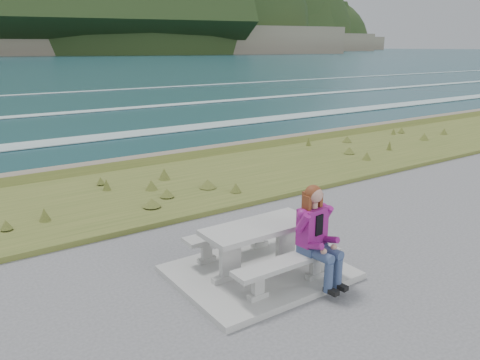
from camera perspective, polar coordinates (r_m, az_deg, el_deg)
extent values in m
cube|color=#B0B0AA|center=(7.54, 2.30, -11.16)|extent=(2.60, 2.10, 0.10)
cube|color=#B0B0AA|center=(7.23, -1.20, -11.65)|extent=(0.62, 0.12, 0.08)
cube|color=#B0B0AA|center=(7.09, -1.21, -9.53)|extent=(0.34, 0.09, 0.51)
cube|color=#B0B0AA|center=(6.97, -1.22, -7.35)|extent=(0.62, 0.12, 0.08)
cube|color=#B0B0AA|center=(7.81, 5.52, -9.50)|extent=(0.62, 0.12, 0.08)
cube|color=#B0B0AA|center=(7.69, 5.58, -7.52)|extent=(0.34, 0.09, 0.51)
cube|color=#B0B0AA|center=(7.57, 5.64, -5.47)|extent=(0.62, 0.12, 0.08)
cube|color=#B0B0AA|center=(7.23, 2.37, -5.80)|extent=(1.80, 0.75, 0.08)
cube|color=#B0B0AA|center=(6.72, 2.19, -13.92)|extent=(0.30, 0.12, 0.08)
cube|color=#B0B0AA|center=(6.65, 2.21, -12.80)|extent=(0.17, 0.09, 0.22)
cube|color=#B0B0AA|center=(6.58, 2.22, -11.66)|extent=(0.30, 0.12, 0.08)
cube|color=#B0B0AA|center=(7.35, 9.10, -11.37)|extent=(0.30, 0.12, 0.08)
cube|color=#B0B0AA|center=(7.28, 9.15, -10.32)|extent=(0.17, 0.09, 0.22)
cube|color=#B0B0AA|center=(7.21, 9.20, -9.25)|extent=(0.30, 0.12, 0.08)
cube|color=#B0B0AA|center=(6.85, 5.91, -9.86)|extent=(1.80, 0.35, 0.07)
cube|color=#B0B0AA|center=(7.76, -4.09, -9.64)|extent=(0.30, 0.12, 0.08)
cube|color=#B0B0AA|center=(7.70, -4.11, -8.64)|extent=(0.17, 0.09, 0.22)
cube|color=#B0B0AA|center=(7.63, -4.13, -7.61)|extent=(0.30, 0.12, 0.08)
cube|color=#B0B0AA|center=(8.30, 2.40, -7.82)|extent=(0.30, 0.12, 0.08)
cube|color=#B0B0AA|center=(8.24, 2.41, -6.87)|extent=(0.17, 0.09, 0.22)
cube|color=#B0B0AA|center=(8.19, 2.42, -5.90)|extent=(0.30, 0.12, 0.08)
cube|color=#B0B0AA|center=(7.87, -0.74, -6.23)|extent=(1.80, 0.35, 0.07)
cube|color=#475921|center=(11.65, -12.61, -1.83)|extent=(160.00, 4.50, 0.22)
cube|color=#685A4E|center=(14.29, -17.05, 1.15)|extent=(160.00, 0.80, 2.20)
cube|color=silver|center=(20.45, -21.98, 0.00)|extent=(220.00, 3.00, 0.06)
cube|color=silver|center=(28.14, -25.74, 3.71)|extent=(220.00, 2.00, 0.06)
cube|color=#685A4E|center=(361.17, -13.35, 16.20)|extent=(296.14, 193.70, 18.00)
ellipsoid|color=black|center=(361.21, -13.38, 16.68)|extent=(311.77, 210.10, 232.87)
cube|color=#685A4E|center=(534.74, 2.82, 16.40)|extent=(224.66, 148.06, 18.00)
ellipsoid|color=black|center=(534.77, 2.82, 16.73)|extent=(236.23, 161.33, 178.08)
cube|color=#685A4E|center=(714.36, 8.39, 16.16)|extent=(197.87, 126.05, 18.00)
ellipsoid|color=black|center=(714.38, 8.40, 16.40)|extent=(207.79, 137.80, 130.13)
cube|color=navy|center=(7.06, 10.12, -10.38)|extent=(0.46, 0.78, 0.57)
cube|color=#871771|center=(6.97, 8.79, -5.55)|extent=(0.45, 0.29, 0.56)
sphere|color=tan|center=(6.80, 9.09, -1.79)|extent=(0.24, 0.24, 0.24)
sphere|color=#581E14|center=(6.81, 8.94, -1.66)|extent=(0.26, 0.26, 0.26)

